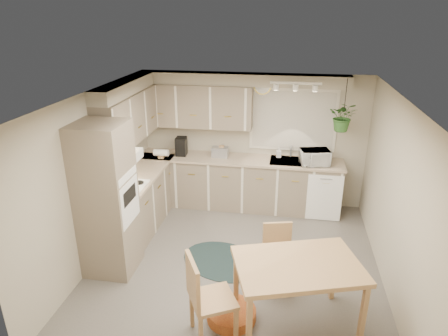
% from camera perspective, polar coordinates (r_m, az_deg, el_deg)
% --- Properties ---
extents(floor, '(4.20, 4.20, 0.00)m').
position_cam_1_polar(floor, '(5.90, 1.65, -13.41)').
color(floor, '#656059').
rests_on(floor, ground).
extents(ceiling, '(4.20, 4.20, 0.00)m').
position_cam_1_polar(ceiling, '(4.92, 1.95, 10.09)').
color(ceiling, silver).
rests_on(ceiling, wall_back).
extents(wall_back, '(4.00, 0.04, 2.40)m').
position_cam_1_polar(wall_back, '(7.25, 4.08, 4.06)').
color(wall_back, '#B0A791').
rests_on(wall_back, floor).
extents(wall_front, '(4.00, 0.04, 2.40)m').
position_cam_1_polar(wall_front, '(3.52, -3.15, -16.81)').
color(wall_front, '#B0A791').
rests_on(wall_front, floor).
extents(wall_left, '(0.04, 4.20, 2.40)m').
position_cam_1_polar(wall_left, '(5.88, -17.89, -1.26)').
color(wall_left, '#B0A791').
rests_on(wall_left, floor).
extents(wall_right, '(0.04, 4.20, 2.40)m').
position_cam_1_polar(wall_right, '(5.43, 23.23, -3.97)').
color(wall_right, '#B0A791').
rests_on(wall_right, floor).
extents(base_cab_left, '(0.60, 1.85, 0.90)m').
position_cam_1_polar(base_cab_left, '(6.79, -11.64, -4.44)').
color(base_cab_left, gray).
rests_on(base_cab_left, floor).
extents(base_cab_back, '(3.60, 0.60, 0.90)m').
position_cam_1_polar(base_cab_back, '(7.26, 2.12, -2.22)').
color(base_cab_back, gray).
rests_on(base_cab_back, floor).
extents(counter_left, '(0.64, 1.89, 0.04)m').
position_cam_1_polar(counter_left, '(6.60, -11.86, -0.78)').
color(counter_left, '#C1A68C').
rests_on(counter_left, base_cab_left).
extents(counter_back, '(3.64, 0.64, 0.04)m').
position_cam_1_polar(counter_back, '(7.07, 2.16, 1.23)').
color(counter_back, '#C1A68C').
rests_on(counter_back, base_cab_back).
extents(oven_stack, '(0.65, 0.65, 2.10)m').
position_cam_1_polar(oven_stack, '(5.50, -16.41, -4.44)').
color(oven_stack, gray).
rests_on(oven_stack, floor).
extents(wall_oven_face, '(0.02, 0.56, 0.58)m').
position_cam_1_polar(wall_oven_face, '(5.37, -13.32, -4.75)').
color(wall_oven_face, white).
rests_on(wall_oven_face, oven_stack).
extents(upper_cab_left, '(0.35, 2.00, 0.75)m').
position_cam_1_polar(upper_cab_left, '(6.48, -13.20, 7.14)').
color(upper_cab_left, gray).
rests_on(upper_cab_left, wall_left).
extents(upper_cab_back, '(2.00, 0.35, 0.75)m').
position_cam_1_polar(upper_cab_back, '(7.08, -4.10, 8.87)').
color(upper_cab_back, gray).
rests_on(upper_cab_back, wall_back).
extents(soffit_left, '(0.30, 2.00, 0.20)m').
position_cam_1_polar(soffit_left, '(6.39, -13.78, 11.27)').
color(soffit_left, '#B0A791').
rests_on(soffit_left, wall_left).
extents(soffit_back, '(3.60, 0.30, 0.20)m').
position_cam_1_polar(soffit_back, '(6.87, 2.50, 12.55)').
color(soffit_back, '#B0A791').
rests_on(soffit_back, wall_back).
extents(cooktop, '(0.52, 0.58, 0.02)m').
position_cam_1_polar(cooktop, '(6.10, -13.69, -2.60)').
color(cooktop, white).
rests_on(cooktop, counter_left).
extents(range_hood, '(0.40, 0.60, 0.14)m').
position_cam_1_polar(range_hood, '(5.94, -14.25, 1.42)').
color(range_hood, white).
rests_on(range_hood, upper_cab_left).
extents(window_blinds, '(1.40, 0.02, 1.00)m').
position_cam_1_polar(window_blinds, '(7.08, 9.83, 6.74)').
color(window_blinds, silver).
rests_on(window_blinds, wall_back).
extents(window_frame, '(1.50, 0.02, 1.10)m').
position_cam_1_polar(window_frame, '(7.09, 9.83, 6.76)').
color(window_frame, silver).
rests_on(window_frame, wall_back).
extents(sink, '(0.70, 0.48, 0.10)m').
position_cam_1_polar(sink, '(7.04, 9.45, 0.67)').
color(sink, '#9A9CA1').
rests_on(sink, counter_back).
extents(dishwasher_front, '(0.58, 0.02, 0.83)m').
position_cam_1_polar(dishwasher_front, '(6.97, 14.12, -4.19)').
color(dishwasher_front, white).
rests_on(dishwasher_front, base_cab_back).
extents(track_light_bar, '(0.80, 0.04, 0.04)m').
position_cam_1_polar(track_light_bar, '(6.42, 10.21, 11.86)').
color(track_light_bar, white).
rests_on(track_light_bar, ceiling).
extents(wall_clock, '(0.30, 0.03, 0.30)m').
position_cam_1_polar(wall_clock, '(6.97, 5.53, 11.61)').
color(wall_clock, '#EDCF53').
rests_on(wall_clock, wall_back).
extents(dining_table, '(1.55, 1.26, 0.84)m').
position_cam_1_polar(dining_table, '(4.74, 10.21, -17.46)').
color(dining_table, tan).
rests_on(dining_table, floor).
extents(chair_left, '(0.65, 0.65, 1.02)m').
position_cam_1_polar(chair_left, '(4.51, -1.58, -17.95)').
color(chair_left, tan).
rests_on(chair_left, floor).
extents(chair_back, '(0.48, 0.48, 0.85)m').
position_cam_1_polar(chair_back, '(5.28, 7.89, -12.70)').
color(chair_back, tan).
rests_on(chair_back, floor).
extents(braided_rug, '(1.50, 1.34, 0.01)m').
position_cam_1_polar(braided_rug, '(5.93, -0.15, -13.12)').
color(braided_rug, black).
rests_on(braided_rug, floor).
extents(pet_bed, '(0.62, 0.62, 0.13)m').
position_cam_1_polar(pet_bed, '(4.98, 1.06, -20.13)').
color(pet_bed, '#BB6D25').
rests_on(pet_bed, floor).
extents(microwave, '(0.53, 0.37, 0.32)m').
position_cam_1_polar(microwave, '(6.89, 12.84, 1.73)').
color(microwave, white).
rests_on(microwave, counter_back).
extents(soap_bottle, '(0.11, 0.20, 0.09)m').
position_cam_1_polar(soap_bottle, '(7.15, 7.80, 1.82)').
color(soap_bottle, white).
rests_on(soap_bottle, counter_back).
extents(hanging_plant, '(0.52, 0.55, 0.38)m').
position_cam_1_polar(hanging_plant, '(6.74, 16.63, 6.60)').
color(hanging_plant, '#306127').
rests_on(hanging_plant, ceiling).
extents(coffee_maker, '(0.20, 0.23, 0.33)m').
position_cam_1_polar(coffee_maker, '(7.22, -6.11, 3.11)').
color(coffee_maker, black).
rests_on(coffee_maker, counter_back).
extents(toaster, '(0.29, 0.17, 0.18)m').
position_cam_1_polar(toaster, '(7.11, -0.56, 2.30)').
color(toaster, '#9A9CA1').
rests_on(toaster, counter_back).
extents(knife_block, '(0.09, 0.09, 0.20)m').
position_cam_1_polar(knife_block, '(7.13, -0.34, 2.44)').
color(knife_block, tan).
rests_on(knife_block, counter_back).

